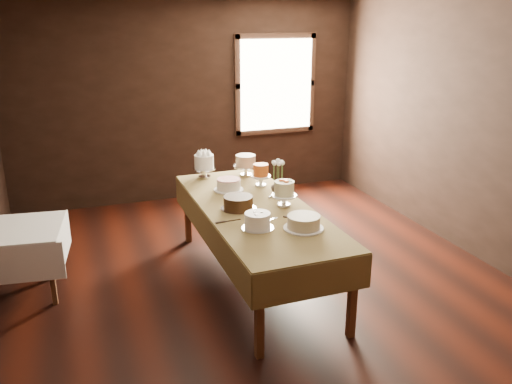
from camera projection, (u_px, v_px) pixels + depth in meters
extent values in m
cube|color=black|center=(263.00, 289.00, 5.17)|extent=(5.00, 6.00, 0.01)
cube|color=black|center=(189.00, 102.00, 7.40)|extent=(5.00, 0.02, 2.80)
cube|color=black|center=(485.00, 132.00, 5.53)|extent=(0.02, 6.00, 2.80)
cube|color=#FFEABF|center=(276.00, 85.00, 7.70)|extent=(1.10, 0.05, 1.30)
cube|color=#4C2D1A|center=(259.00, 317.00, 4.03)|extent=(0.06, 0.06, 0.73)
cube|color=#4C2D1A|center=(188.00, 213.00, 6.15)|extent=(0.06, 0.06, 0.73)
cube|color=#4C2D1A|center=(352.00, 298.00, 4.30)|extent=(0.06, 0.06, 0.73)
cube|color=#4C2D1A|center=(253.00, 205.00, 6.42)|extent=(0.06, 0.06, 0.73)
cube|color=#4C2D1A|center=(255.00, 210.00, 5.10)|extent=(0.97, 2.53, 0.04)
cube|color=olive|center=(255.00, 208.00, 5.09)|extent=(1.03, 2.59, 0.01)
cube|color=#4C2D1A|center=(52.00, 274.00, 4.81)|extent=(0.05, 0.05, 0.62)
cube|color=#4C2D1A|center=(60.00, 247.00, 5.38)|extent=(0.05, 0.05, 0.62)
cube|color=#4C2D1A|center=(17.00, 231.00, 4.93)|extent=(0.81, 0.81, 0.04)
cube|color=white|center=(17.00, 229.00, 4.92)|extent=(0.90, 0.90, 0.01)
cylinder|color=silver|center=(204.00, 172.00, 6.00)|extent=(0.26, 0.26, 0.13)
cylinder|color=white|center=(204.00, 161.00, 5.96)|extent=(0.29, 0.29, 0.15)
cylinder|color=silver|center=(246.00, 170.00, 6.08)|extent=(0.29, 0.29, 0.13)
cylinder|color=tan|center=(246.00, 159.00, 6.04)|extent=(0.31, 0.31, 0.12)
cylinder|color=white|center=(229.00, 190.00, 5.58)|extent=(0.32, 0.32, 0.01)
cylinder|color=white|center=(229.00, 185.00, 5.56)|extent=(0.33, 0.33, 0.11)
cylinder|color=white|center=(261.00, 180.00, 5.71)|extent=(0.22, 0.22, 0.13)
cylinder|color=#C6581C|center=(261.00, 169.00, 5.67)|extent=(0.22, 0.22, 0.13)
cylinder|color=silver|center=(238.00, 209.00, 5.03)|extent=(0.34, 0.34, 0.01)
cylinder|color=#321B0A|center=(238.00, 202.00, 5.00)|extent=(0.40, 0.40, 0.12)
cylinder|color=white|center=(284.00, 200.00, 5.11)|extent=(0.25, 0.25, 0.12)
cylinder|color=beige|center=(284.00, 187.00, 5.07)|extent=(0.27, 0.27, 0.14)
cylinder|color=silver|center=(258.00, 228.00, 4.57)|extent=(0.29, 0.29, 0.01)
cylinder|color=white|center=(258.00, 220.00, 4.55)|extent=(0.32, 0.32, 0.13)
cylinder|color=white|center=(303.00, 228.00, 4.57)|extent=(0.35, 0.35, 0.01)
cylinder|color=beige|center=(304.00, 222.00, 4.55)|extent=(0.38, 0.38, 0.11)
cube|color=silver|center=(271.00, 219.00, 4.77)|extent=(0.23, 0.12, 0.01)
cube|color=silver|center=(300.00, 219.00, 4.77)|extent=(0.19, 0.18, 0.01)
cube|color=silver|center=(236.00, 198.00, 5.33)|extent=(0.10, 0.23, 0.01)
cube|color=silver|center=(273.00, 193.00, 5.48)|extent=(0.16, 0.21, 0.01)
cube|color=silver|center=(233.00, 221.00, 4.74)|extent=(0.24, 0.04, 0.01)
imported|color=#2D2823|center=(278.00, 186.00, 5.47)|extent=(0.16, 0.16, 0.15)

